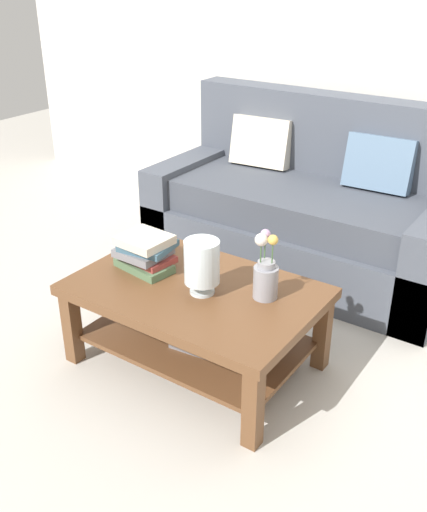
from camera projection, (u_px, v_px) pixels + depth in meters
name	position (u px, v px, depth m)	size (l,w,h in m)	color
ground_plane	(240.00, 336.00, 3.18)	(10.00, 10.00, 0.00)	#B7B2A8
back_wall	(381.00, 39.00, 3.79)	(6.40, 0.12, 2.70)	beige
couch	(307.00, 212.00, 3.79)	(1.92, 0.90, 1.06)	#474C56
coffee_table	(196.00, 308.00, 2.83)	(1.15, 0.76, 0.43)	brown
book_stack_main	(145.00, 252.00, 2.91)	(0.31, 0.25, 0.18)	#51704C
glass_hurricane_vase	(202.00, 263.00, 2.67)	(0.16, 0.16, 0.26)	silver
flower_pitcher	(266.00, 274.00, 2.65)	(0.11, 0.11, 0.32)	gray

